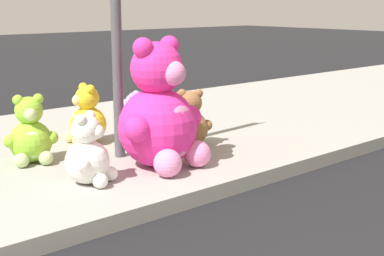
{
  "coord_description": "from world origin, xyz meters",
  "views": [
    {
      "loc": [
        -2.26,
        -0.52,
        1.78
      ],
      "look_at": [
        1.34,
        3.6,
        0.55
      ],
      "focal_mm": 52.47,
      "sensor_mm": 36.0,
      "label": 1
    }
  ],
  "objects_px": {
    "plush_pink_large": "(160,116)",
    "plush_lime": "(31,136)",
    "plush_yellow": "(86,119)",
    "plush_white": "(89,155)",
    "plush_brown": "(190,123)",
    "plush_lavender": "(134,120)"
  },
  "relations": [
    {
      "from": "plush_pink_large",
      "to": "plush_lime",
      "type": "relative_size",
      "value": 1.83
    },
    {
      "from": "plush_white",
      "to": "plush_pink_large",
      "type": "bearing_deg",
      "value": 0.18
    },
    {
      "from": "plush_pink_large",
      "to": "plush_yellow",
      "type": "bearing_deg",
      "value": 92.27
    },
    {
      "from": "plush_white",
      "to": "plush_brown",
      "type": "distance_m",
      "value": 1.66
    },
    {
      "from": "plush_pink_large",
      "to": "plush_yellow",
      "type": "xyz_separation_m",
      "value": [
        -0.05,
        1.35,
        -0.24
      ]
    },
    {
      "from": "plush_yellow",
      "to": "plush_white",
      "type": "xyz_separation_m",
      "value": [
        -0.78,
        -1.36,
        -0.01
      ]
    },
    {
      "from": "plush_lime",
      "to": "plush_brown",
      "type": "distance_m",
      "value": 1.78
    },
    {
      "from": "plush_lime",
      "to": "plush_white",
      "type": "height_order",
      "value": "plush_lime"
    },
    {
      "from": "plush_pink_large",
      "to": "plush_lavender",
      "type": "relative_size",
      "value": 2.22
    },
    {
      "from": "plush_lavender",
      "to": "plush_brown",
      "type": "height_order",
      "value": "plush_brown"
    },
    {
      "from": "plush_brown",
      "to": "plush_white",
      "type": "bearing_deg",
      "value": -164.71
    },
    {
      "from": "plush_pink_large",
      "to": "plush_yellow",
      "type": "height_order",
      "value": "plush_pink_large"
    },
    {
      "from": "plush_lavender",
      "to": "plush_brown",
      "type": "relative_size",
      "value": 0.88
    },
    {
      "from": "plush_lime",
      "to": "plush_brown",
      "type": "xyz_separation_m",
      "value": [
        1.69,
        -0.56,
        -0.02
      ]
    },
    {
      "from": "plush_pink_large",
      "to": "plush_brown",
      "type": "distance_m",
      "value": 0.92
    },
    {
      "from": "plush_lime",
      "to": "plush_white",
      "type": "distance_m",
      "value": 1.01
    },
    {
      "from": "plush_yellow",
      "to": "plush_white",
      "type": "relative_size",
      "value": 1.05
    },
    {
      "from": "plush_lime",
      "to": "plush_brown",
      "type": "relative_size",
      "value": 1.07
    },
    {
      "from": "plush_pink_large",
      "to": "plush_white",
      "type": "relative_size",
      "value": 1.96
    },
    {
      "from": "plush_lavender",
      "to": "plush_lime",
      "type": "bearing_deg",
      "value": -175.08
    },
    {
      "from": "plush_pink_large",
      "to": "plush_lavender",
      "type": "distance_m",
      "value": 1.24
    },
    {
      "from": "plush_pink_large",
      "to": "plush_lime",
      "type": "bearing_deg",
      "value": 132.62
    }
  ]
}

